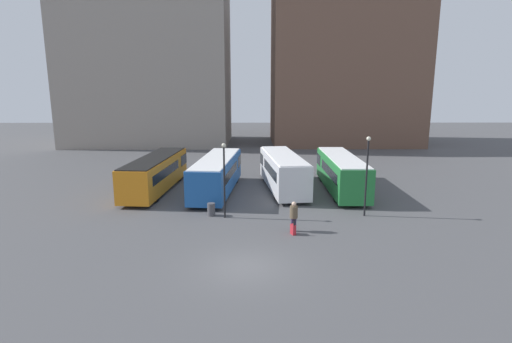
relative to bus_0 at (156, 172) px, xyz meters
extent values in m
plane|color=#4C4C4F|center=(7.62, -14.60, -1.53)|extent=(160.00, 160.00, 0.00)
cube|color=gray|center=(-7.39, 29.53, 16.62)|extent=(23.29, 15.14, 36.28)
cube|color=brown|center=(21.61, 29.53, 9.85)|extent=(21.24, 14.60, 22.75)
cube|color=orange|center=(-0.01, -0.09, -0.04)|extent=(3.27, 11.14, 2.45)
cube|color=black|center=(0.33, 4.40, 0.27)|extent=(2.63, 2.20, 0.93)
cube|color=black|center=(-0.08, -1.08, 0.27)|extent=(3.00, 7.20, 0.74)
cube|color=black|center=(-0.01, -0.09, 1.23)|extent=(3.06, 10.90, 0.08)
cylinder|color=black|center=(0.25, 3.30, -1.05)|extent=(2.42, 1.12, 0.95)
cylinder|color=black|center=(-0.27, -3.49, -1.05)|extent=(2.42, 1.12, 0.95)
cube|color=#1E56A3|center=(5.07, -0.76, -0.01)|extent=(3.54, 10.78, 2.49)
cube|color=black|center=(5.48, 3.57, 0.30)|extent=(2.78, 2.18, 0.94)
cube|color=black|center=(4.99, -1.71, 0.30)|extent=(3.22, 6.99, 0.75)
cube|color=white|center=(5.07, -0.76, 1.27)|extent=(3.31, 10.55, 0.08)
cylinder|color=black|center=(5.38, 2.51, -1.03)|extent=(2.55, 1.22, 1.00)
cylinder|color=black|center=(4.77, -4.03, -1.03)|extent=(2.55, 1.22, 1.00)
cube|color=silver|center=(10.50, 0.11, 0.03)|extent=(3.59, 10.17, 2.60)
cube|color=black|center=(10.04, 4.16, 0.36)|extent=(2.72, 2.10, 0.99)
cube|color=black|center=(10.60, -0.78, 0.36)|extent=(3.22, 6.61, 0.78)
cube|color=white|center=(10.50, 0.11, 1.37)|extent=(3.37, 9.95, 0.08)
cylinder|color=black|center=(10.15, 3.17, -1.06)|extent=(2.48, 1.19, 0.93)
cylinder|color=black|center=(10.84, -2.96, -1.06)|extent=(2.48, 1.19, 0.93)
cube|color=#237A38|center=(15.25, -0.33, 0.00)|extent=(2.52, 10.57, 2.54)
cube|color=black|center=(15.28, 3.99, 0.32)|extent=(2.49, 1.96, 0.96)
cube|color=black|center=(15.24, -1.28, 0.32)|extent=(2.52, 6.77, 0.76)
cube|color=white|center=(15.25, -0.33, 1.31)|extent=(2.33, 10.35, 0.08)
cylinder|color=black|center=(15.28, 2.94, -1.06)|extent=(2.35, 0.96, 0.94)
cylinder|color=black|center=(15.22, -3.60, -1.06)|extent=(2.35, 0.96, 0.94)
cylinder|color=#382D4C|center=(10.31, -9.88, -1.11)|extent=(0.21, 0.21, 0.83)
cylinder|color=#382D4C|center=(10.48, -9.81, -1.11)|extent=(0.21, 0.21, 0.83)
cylinder|color=brown|center=(10.39, -9.84, -0.34)|extent=(0.60, 0.60, 0.72)
sphere|color=beige|center=(10.39, -9.84, 0.16)|extent=(0.27, 0.27, 0.27)
cube|color=#B7232D|center=(10.32, -10.35, -1.23)|extent=(0.32, 0.45, 0.59)
cube|color=black|center=(10.37, -10.49, -0.80)|extent=(0.11, 0.06, 0.27)
cylinder|color=black|center=(6.16, -7.25, 0.82)|extent=(0.12, 0.12, 4.68)
sphere|color=beige|center=(6.16, -7.25, 3.24)|extent=(0.28, 0.28, 0.28)
cylinder|color=black|center=(15.39, -6.95, 1.01)|extent=(0.12, 0.12, 5.06)
sphere|color=beige|center=(15.39, -6.95, 3.62)|extent=(0.28, 0.28, 0.28)
cylinder|color=#47474C|center=(5.22, -6.84, -1.10)|extent=(0.52, 0.52, 0.85)
camera|label=1|loc=(8.01, -32.21, 6.79)|focal=28.00mm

